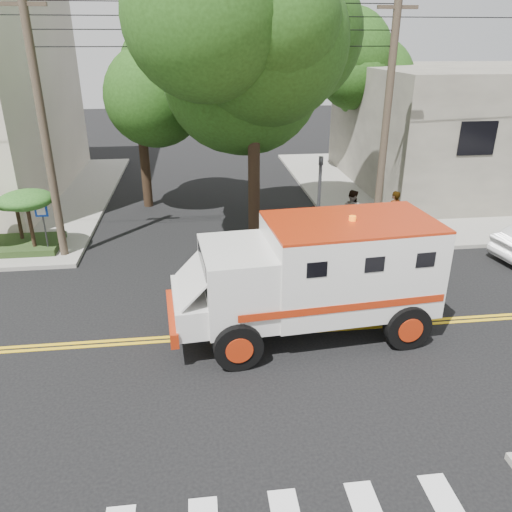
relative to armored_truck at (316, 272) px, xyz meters
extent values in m
plane|color=black|center=(-2.37, 0.05, -1.80)|extent=(100.00, 100.00, 0.00)
cube|color=gray|center=(11.13, 13.55, -1.73)|extent=(17.00, 17.00, 0.15)
cube|color=#645F56|center=(12.63, 14.05, 1.35)|extent=(14.00, 12.00, 6.00)
cylinder|color=#382D23|center=(-7.97, 6.05, 2.70)|extent=(0.28, 0.28, 9.00)
cylinder|color=#382D23|center=(3.93, 6.25, 2.70)|extent=(0.28, 0.28, 9.00)
cylinder|color=black|center=(-0.87, 6.55, 1.70)|extent=(0.44, 0.44, 7.00)
sphere|color=#1B390F|center=(-0.87, 6.55, 5.20)|extent=(5.32, 5.32, 5.32)
sphere|color=#1B390F|center=(0.27, 5.79, 5.77)|extent=(4.56, 4.56, 4.56)
cylinder|color=black|center=(-5.37, 12.05, 1.00)|extent=(0.44, 0.44, 5.60)
sphere|color=#1B390F|center=(-5.37, 12.05, 3.80)|extent=(3.92, 3.92, 3.92)
sphere|color=#1B390F|center=(-4.53, 11.49, 4.22)|extent=(3.36, 3.36, 3.36)
cylinder|color=black|center=(6.13, 16.05, 1.17)|extent=(0.44, 0.44, 5.95)
sphere|color=#1B390F|center=(6.13, 16.05, 4.15)|extent=(4.20, 4.20, 4.20)
sphere|color=#1B390F|center=(7.03, 15.45, 4.60)|extent=(3.60, 3.60, 3.60)
cylinder|color=#3F3F42|center=(1.43, 5.65, 0.00)|extent=(0.12, 0.12, 3.60)
imported|color=#3F3F42|center=(1.43, 5.65, 1.35)|extent=(0.15, 0.18, 0.90)
cylinder|color=#3F3F42|center=(-8.57, 6.25, -0.80)|extent=(0.06, 0.06, 2.00)
cube|color=#0C33A5|center=(-8.57, 6.19, 0.00)|extent=(0.45, 0.03, 0.45)
cube|color=#1E3314|center=(-9.87, 6.85, -1.53)|extent=(3.20, 2.00, 0.24)
cylinder|color=black|center=(-9.77, 7.25, -0.73)|extent=(0.14, 0.14, 1.36)
ellipsoid|color=#184514|center=(-9.77, 7.25, 0.03)|extent=(1.55, 1.55, 0.54)
cylinder|color=black|center=(-9.07, 6.35, -0.57)|extent=(0.14, 0.14, 1.68)
ellipsoid|color=#184514|center=(-9.07, 6.35, 0.37)|extent=(1.91, 1.91, 0.66)
cube|color=silver|center=(0.90, 0.07, 0.14)|extent=(4.52, 2.90, 2.33)
cube|color=silver|center=(-2.08, -0.17, -0.09)|extent=(1.97, 2.58, 1.88)
cube|color=black|center=(-2.94, -0.25, 0.41)|extent=(0.22, 1.88, 0.78)
cube|color=silver|center=(-3.24, -0.27, -0.64)|extent=(1.18, 2.29, 0.78)
cube|color=#A2260C|center=(-3.79, -0.32, -0.92)|extent=(0.40, 2.39, 0.39)
cube|color=#A2260C|center=(0.90, 0.07, 1.33)|extent=(4.52, 2.90, 0.07)
cylinder|color=black|center=(-2.20, -1.43, -1.19)|extent=(1.24, 0.45, 1.22)
cylinder|color=black|center=(-2.41, 1.04, -1.19)|extent=(1.24, 0.45, 1.22)
cylinder|color=black|center=(2.22, -1.06, -1.19)|extent=(1.24, 0.45, 1.22)
cylinder|color=black|center=(2.01, 1.41, -1.19)|extent=(1.24, 0.45, 1.22)
imported|color=gray|center=(4.68, 6.46, -0.74)|extent=(0.79, 0.70, 1.83)
imported|color=gray|center=(3.13, 6.98, -0.76)|extent=(1.10, 1.08, 1.79)
camera|label=1|loc=(-3.00, -11.56, 5.62)|focal=35.00mm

